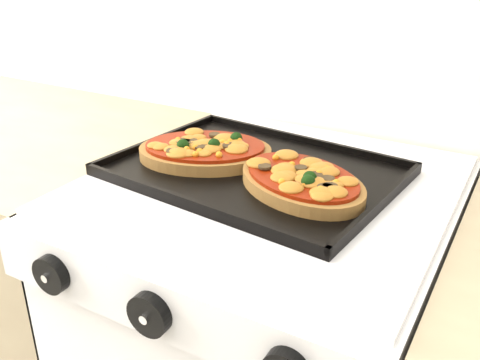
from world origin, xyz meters
The scene contains 6 objects.
control_panel centered at (-0.01, 1.39, 0.85)m, with size 0.60×0.02×0.09m, color silver.
knob_left centered at (-0.19, 1.37, 0.85)m, with size 0.06×0.06×0.02m, color black.
knob_center centered at (-0.01, 1.37, 0.85)m, with size 0.06×0.06×0.02m, color black.
baking_tray centered at (-0.04, 1.71, 0.92)m, with size 0.47×0.35×0.02m, color black.
pizza_left centered at (-0.15, 1.71, 0.94)m, with size 0.24×0.17×0.04m, color olive, non-canonical shape.
pizza_right centered at (0.06, 1.68, 0.94)m, with size 0.24×0.16×0.03m, color olive, non-canonical shape.
Camera 1 is at (0.36, 0.95, 1.29)m, focal length 40.00 mm.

